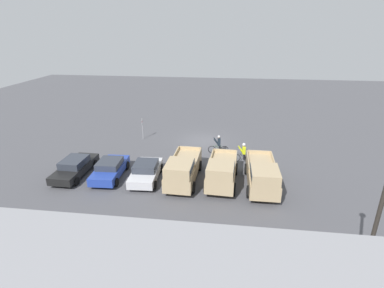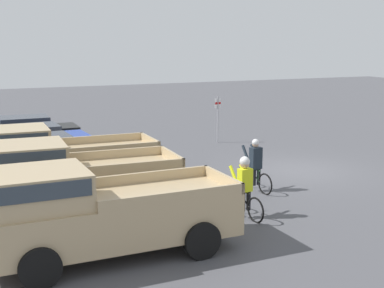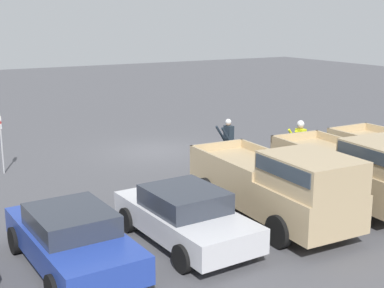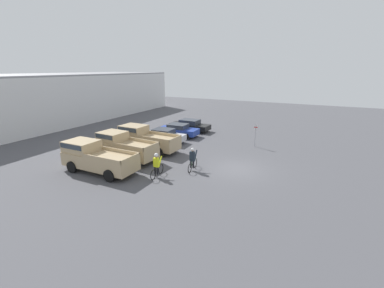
{
  "view_description": "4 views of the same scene",
  "coord_description": "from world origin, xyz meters",
  "px_view_note": "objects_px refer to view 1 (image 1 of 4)",
  "views": [
    {
      "loc": [
        -2.38,
        27.87,
        10.64
      ],
      "look_at": [
        0.63,
        3.99,
        1.2
      ],
      "focal_mm": 28.0,
      "sensor_mm": 36.0,
      "label": 1
    },
    {
      "loc": [
        -15.84,
        11.5,
        4.71
      ],
      "look_at": [
        0.63,
        3.99,
        1.2
      ],
      "focal_mm": 50.0,
      "sensor_mm": 36.0,
      "label": 2
    },
    {
      "loc": [
        9.48,
        19.28,
        5.39
      ],
      "look_at": [
        0.63,
        3.99,
        1.2
      ],
      "focal_mm": 50.0,
      "sensor_mm": 36.0,
      "label": 3
    },
    {
      "loc": [
        -17.13,
        -4.88,
        7.08
      ],
      "look_at": [
        0.63,
        3.99,
        1.2
      ],
      "focal_mm": 24.0,
      "sensor_mm": 36.0,
      "label": 4
    }
  ],
  "objects_px": {
    "cyclist_1": "(243,152)",
    "lamppost": "(378,218)",
    "sedan_0": "(146,171)",
    "cyclist_0": "(219,144)",
    "fire_lane_sign": "(142,127)",
    "sedan_2": "(75,167)",
    "pickup_truck_1": "(222,171)",
    "sedan_1": "(110,169)",
    "pickup_truck_0": "(262,175)",
    "pickup_truck_2": "(183,169)"
  },
  "relations": [
    {
      "from": "sedan_2",
      "to": "fire_lane_sign",
      "type": "relative_size",
      "value": 2.19
    },
    {
      "from": "cyclist_0",
      "to": "fire_lane_sign",
      "type": "distance_m",
      "value": 8.22
    },
    {
      "from": "sedan_0",
      "to": "cyclist_1",
      "type": "relative_size",
      "value": 2.39
    },
    {
      "from": "pickup_truck_1",
      "to": "pickup_truck_0",
      "type": "bearing_deg",
      "value": 177.56
    },
    {
      "from": "pickup_truck_0",
      "to": "pickup_truck_1",
      "type": "xyz_separation_m",
      "value": [
        2.82,
        -0.12,
        0.02
      ]
    },
    {
      "from": "sedan_1",
      "to": "cyclist_0",
      "type": "height_order",
      "value": "cyclist_0"
    },
    {
      "from": "sedan_0",
      "to": "sedan_1",
      "type": "height_order",
      "value": "sedan_0"
    },
    {
      "from": "pickup_truck_0",
      "to": "cyclist_0",
      "type": "xyz_separation_m",
      "value": [
        3.28,
        -6.07,
        -0.27
      ]
    },
    {
      "from": "sedan_0",
      "to": "pickup_truck_0",
      "type": "bearing_deg",
      "value": 177.82
    },
    {
      "from": "sedan_1",
      "to": "pickup_truck_0",
      "type": "bearing_deg",
      "value": 177.98
    },
    {
      "from": "pickup_truck_1",
      "to": "sedan_2",
      "type": "bearing_deg",
      "value": -1.39
    },
    {
      "from": "sedan_2",
      "to": "pickup_truck_1",
      "type": "bearing_deg",
      "value": 178.61
    },
    {
      "from": "sedan_0",
      "to": "lamppost",
      "type": "bearing_deg",
      "value": 141.09
    },
    {
      "from": "cyclist_1",
      "to": "lamppost",
      "type": "xyz_separation_m",
      "value": [
        -4.23,
        13.4,
        3.23
      ]
    },
    {
      "from": "sedan_2",
      "to": "lamppost",
      "type": "height_order",
      "value": "lamppost"
    },
    {
      "from": "pickup_truck_2",
      "to": "fire_lane_sign",
      "type": "relative_size",
      "value": 2.59
    },
    {
      "from": "pickup_truck_1",
      "to": "pickup_truck_2",
      "type": "xyz_separation_m",
      "value": [
        2.79,
        -0.02,
        -0.02
      ]
    },
    {
      "from": "cyclist_1",
      "to": "pickup_truck_0",
      "type": "bearing_deg",
      "value": 104.38
    },
    {
      "from": "pickup_truck_1",
      "to": "sedan_0",
      "type": "relative_size",
      "value": 1.19
    },
    {
      "from": "cyclist_0",
      "to": "cyclist_1",
      "type": "distance_m",
      "value": 2.69
    },
    {
      "from": "sedan_2",
      "to": "cyclist_1",
      "type": "xyz_separation_m",
      "value": [
        -12.86,
        -4.05,
        0.21
      ]
    },
    {
      "from": "sedan_0",
      "to": "lamppost",
      "type": "relative_size",
      "value": 0.61
    },
    {
      "from": "cyclist_1",
      "to": "pickup_truck_1",
      "type": "bearing_deg",
      "value": 68.73
    },
    {
      "from": "pickup_truck_0",
      "to": "sedan_0",
      "type": "relative_size",
      "value": 1.3
    },
    {
      "from": "pickup_truck_1",
      "to": "cyclist_1",
      "type": "bearing_deg",
      "value": -111.27
    },
    {
      "from": "sedan_1",
      "to": "pickup_truck_2",
      "type": "bearing_deg",
      "value": 177.35
    },
    {
      "from": "pickup_truck_0",
      "to": "lamppost",
      "type": "relative_size",
      "value": 0.79
    },
    {
      "from": "pickup_truck_2",
      "to": "sedan_1",
      "type": "distance_m",
      "value": 5.61
    },
    {
      "from": "pickup_truck_2",
      "to": "cyclist_1",
      "type": "xyz_separation_m",
      "value": [
        -4.48,
        -4.31,
        -0.23
      ]
    },
    {
      "from": "cyclist_0",
      "to": "lamppost",
      "type": "distance_m",
      "value": 16.65
    },
    {
      "from": "pickup_truck_2",
      "to": "fire_lane_sign",
      "type": "height_order",
      "value": "fire_lane_sign"
    },
    {
      "from": "fire_lane_sign",
      "to": "cyclist_1",
      "type": "bearing_deg",
      "value": 156.57
    },
    {
      "from": "sedan_0",
      "to": "sedan_2",
      "type": "distance_m",
      "value": 5.6
    },
    {
      "from": "cyclist_0",
      "to": "fire_lane_sign",
      "type": "bearing_deg",
      "value": -18.94
    },
    {
      "from": "pickup_truck_1",
      "to": "lamppost",
      "type": "bearing_deg",
      "value": 123.09
    },
    {
      "from": "sedan_2",
      "to": "lamppost",
      "type": "relative_size",
      "value": 0.68
    },
    {
      "from": "sedan_0",
      "to": "cyclist_0",
      "type": "bearing_deg",
      "value": -131.67
    },
    {
      "from": "sedan_0",
      "to": "fire_lane_sign",
      "type": "bearing_deg",
      "value": -72.58
    },
    {
      "from": "sedan_0",
      "to": "sedan_2",
      "type": "relative_size",
      "value": 0.9
    },
    {
      "from": "sedan_1",
      "to": "lamppost",
      "type": "relative_size",
      "value": 0.63
    },
    {
      "from": "sedan_1",
      "to": "cyclist_0",
      "type": "distance_m",
      "value": 9.74
    },
    {
      "from": "pickup_truck_1",
      "to": "cyclist_1",
      "type": "height_order",
      "value": "pickup_truck_1"
    },
    {
      "from": "sedan_0",
      "to": "sedan_1",
      "type": "relative_size",
      "value": 0.97
    },
    {
      "from": "pickup_truck_0",
      "to": "pickup_truck_2",
      "type": "xyz_separation_m",
      "value": [
        5.62,
        -0.14,
        0.01
      ]
    },
    {
      "from": "pickup_truck_2",
      "to": "sedan_1",
      "type": "relative_size",
      "value": 1.27
    },
    {
      "from": "sedan_0",
      "to": "pickup_truck_2",
      "type": "bearing_deg",
      "value": 176.24
    },
    {
      "from": "sedan_1",
      "to": "cyclist_1",
      "type": "relative_size",
      "value": 2.46
    },
    {
      "from": "pickup_truck_0",
      "to": "sedan_1",
      "type": "bearing_deg",
      "value": -2.02
    },
    {
      "from": "sedan_2",
      "to": "sedan_1",
      "type": "bearing_deg",
      "value": -179.91
    },
    {
      "from": "sedan_0",
      "to": "cyclist_1",
      "type": "xyz_separation_m",
      "value": [
        -7.26,
        -4.12,
        0.18
      ]
    }
  ]
}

